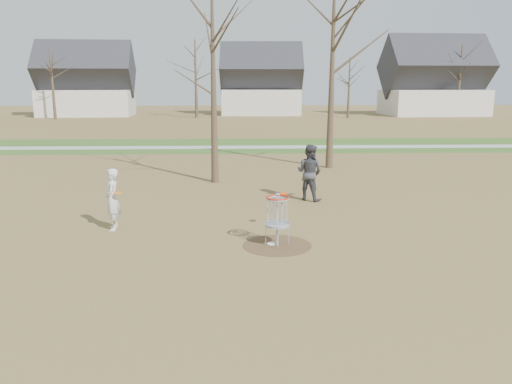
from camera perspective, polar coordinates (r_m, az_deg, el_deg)
ground at (r=13.08m, az=2.43°, el=-6.12°), size 160.00×160.00×0.00m
green_band at (r=33.64m, az=-0.29°, el=5.36°), size 160.00×8.00×0.01m
footpath at (r=32.64m, az=-0.24°, el=5.16°), size 160.00×1.50×0.01m
dirt_circle at (r=13.08m, az=2.43°, el=-6.09°), size 1.80×1.80×0.01m
player_standing at (r=14.79m, az=-16.12°, el=-0.84°), size 0.51×0.70×1.78m
player_throwing at (r=17.92m, az=6.13°, el=2.24°), size 1.24×1.19×2.01m
disc_grounded at (r=13.13m, az=1.74°, el=-5.94°), size 0.22×0.22×0.02m
discs_in_play at (r=14.15m, az=-5.82°, el=-0.14°), size 4.88×0.24×0.09m
disc_golf_basket at (r=12.82m, az=2.47°, el=-2.24°), size 0.64×0.64×1.35m
bare_trees at (r=48.24m, az=1.34°, el=13.86°), size 52.62×44.98×9.00m
houses_row at (r=65.14m, az=2.75°, el=11.88°), size 56.51×10.01×7.26m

